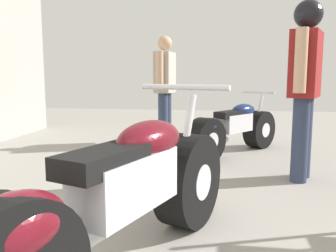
# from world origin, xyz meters

# --- Properties ---
(ground_plane) EXTENTS (15.17, 15.17, 0.00)m
(ground_plane) POSITION_xyz_m (0.00, 3.16, 0.00)
(ground_plane) COLOR gray
(motorcycle_maroon_cruiser) EXTENTS (0.99, 2.02, 0.97)m
(motorcycle_maroon_cruiser) POSITION_xyz_m (-0.09, 1.71, 0.40)
(motorcycle_maroon_cruiser) COLOR black
(motorcycle_maroon_cruiser) RESTS_ON ground_plane
(motorcycle_black_naked) EXTENTS (1.21, 1.51, 0.81)m
(motorcycle_black_naked) POSITION_xyz_m (0.57, 4.74, 0.33)
(motorcycle_black_naked) COLOR black
(motorcycle_black_naked) RESTS_ON ground_plane
(mechanic_in_blue) EXTENTS (0.28, 0.65, 1.60)m
(mechanic_in_blue) POSITION_xyz_m (-0.43, 5.35, 0.91)
(mechanic_in_blue) COLOR #2D3851
(mechanic_in_blue) RESTS_ON ground_plane
(mechanic_with_helmet) EXTENTS (0.39, 0.67, 1.73)m
(mechanic_with_helmet) POSITION_xyz_m (1.20, 3.69, 1.04)
(mechanic_with_helmet) COLOR #2D3851
(mechanic_with_helmet) RESTS_ON ground_plane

